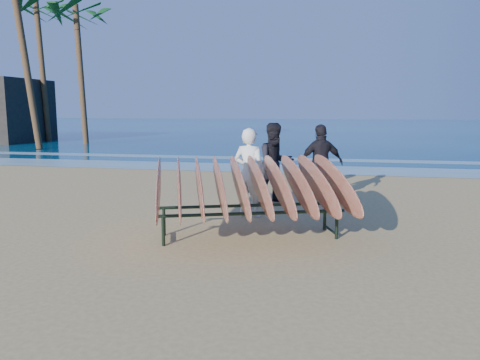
{
  "coord_description": "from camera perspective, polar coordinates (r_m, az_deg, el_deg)",
  "views": [
    {
      "loc": [
        1.73,
        -7.44,
        2.23
      ],
      "look_at": [
        0.0,
        0.8,
        0.95
      ],
      "focal_mm": 35.0,
      "sensor_mm": 36.0,
      "label": 1
    }
  ],
  "objects": [
    {
      "name": "person_white",
      "position": [
        9.72,
        1.14,
        0.92
      ],
      "size": [
        0.75,
        0.57,
        1.85
      ],
      "primitive_type": "imported",
      "rotation": [
        0.0,
        0.0,
        2.93
      ],
      "color": "white",
      "rests_on": "ground"
    },
    {
      "name": "person_dark_a",
      "position": [
        11.12,
        4.33,
        2.04
      ],
      "size": [
        1.17,
        1.11,
        1.91
      ],
      "primitive_type": "imported",
      "rotation": [
        0.0,
        0.0,
        0.56
      ],
      "color": "black",
      "rests_on": "ground"
    },
    {
      "name": "surfboard_rack",
      "position": [
        8.08,
        1.14,
        -0.67
      ],
      "size": [
        3.91,
        3.65,
        1.51
      ],
      "rotation": [
        0.0,
        0.0,
        0.35
      ],
      "color": "black",
      "rests_on": "ground"
    },
    {
      "name": "palm_mid",
      "position": [
        32.35,
        -19.16,
        18.3
      ],
      "size": [
        5.2,
        5.2,
        8.81
      ],
      "color": "brown",
      "rests_on": "ground"
    },
    {
      "name": "foam_far",
      "position": [
        21.13,
        7.1,
        2.53
      ],
      "size": [
        160.0,
        160.0,
        0.0
      ],
      "primitive_type": "plane",
      "color": "white",
      "rests_on": "ground"
    },
    {
      "name": "ground",
      "position": [
        7.96,
        -1.19,
        -7.63
      ],
      "size": [
        120.0,
        120.0,
        0.0
      ],
      "primitive_type": "plane",
      "color": "tan",
      "rests_on": "ground"
    },
    {
      "name": "person_dark_b",
      "position": [
        11.3,
        9.84,
        1.95
      ],
      "size": [
        1.19,
        0.86,
        1.88
      ],
      "primitive_type": "imported",
      "rotation": [
        0.0,
        0.0,
        3.55
      ],
      "color": "black",
      "rests_on": "ground"
    },
    {
      "name": "palm_right",
      "position": [
        35.85,
        -23.32,
        18.28
      ],
      "size": [
        5.2,
        5.2,
        9.57
      ],
      "color": "brown",
      "rests_on": "ground"
    },
    {
      "name": "ocean",
      "position": [
        62.5,
        10.33,
        6.46
      ],
      "size": [
        160.0,
        160.0,
        0.0
      ],
      "primitive_type": "plane",
      "color": "navy",
      "rests_on": "ground"
    },
    {
      "name": "foam_near",
      "position": [
        17.67,
        6.14,
        1.36
      ],
      "size": [
        160.0,
        160.0,
        0.0
      ],
      "primitive_type": "plane",
      "color": "white",
      "rests_on": "ground"
    }
  ]
}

